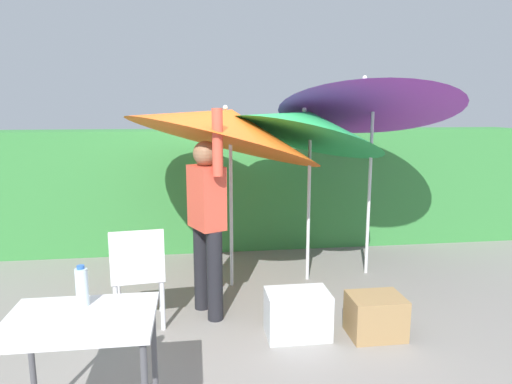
{
  "coord_description": "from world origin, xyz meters",
  "views": [
    {
      "loc": [
        -0.57,
        -3.92,
        1.88
      ],
      "look_at": [
        0.0,
        0.3,
        1.1
      ],
      "focal_mm": 32.26,
      "sensor_mm": 36.0,
      "label": 1
    }
  ],
  "objects_px": {
    "person_vendor": "(207,215)",
    "bottle_water": "(82,287)",
    "umbrella_orange": "(307,125)",
    "crate_cardboard": "(376,316)",
    "umbrella_rainbow": "(228,127)",
    "chair_plastic": "(138,270)",
    "folding_table": "(81,334)",
    "umbrella_yellow": "(369,95)",
    "cooler_box": "(297,314)"
  },
  "relations": [
    {
      "from": "person_vendor",
      "to": "bottle_water",
      "type": "distance_m",
      "value": 1.63
    },
    {
      "from": "umbrella_orange",
      "to": "crate_cardboard",
      "type": "distance_m",
      "value": 2.07
    },
    {
      "from": "umbrella_rainbow",
      "to": "person_vendor",
      "type": "xyz_separation_m",
      "value": [
        -0.25,
        -0.71,
        -0.76
      ]
    },
    {
      "from": "person_vendor",
      "to": "crate_cardboard",
      "type": "bearing_deg",
      "value": -23.98
    },
    {
      "from": "umbrella_rainbow",
      "to": "chair_plastic",
      "type": "height_order",
      "value": "umbrella_rainbow"
    },
    {
      "from": "umbrella_rainbow",
      "to": "person_vendor",
      "type": "bearing_deg",
      "value": -109.32
    },
    {
      "from": "person_vendor",
      "to": "crate_cardboard",
      "type": "xyz_separation_m",
      "value": [
        1.37,
        -0.61,
        -0.76
      ]
    },
    {
      "from": "folding_table",
      "to": "bottle_water",
      "type": "relative_size",
      "value": 3.33
    },
    {
      "from": "umbrella_rainbow",
      "to": "chair_plastic",
      "type": "bearing_deg",
      "value": -133.99
    },
    {
      "from": "umbrella_yellow",
      "to": "chair_plastic",
      "type": "relative_size",
      "value": 2.84
    },
    {
      "from": "umbrella_rainbow",
      "to": "bottle_water",
      "type": "bearing_deg",
      "value": -114.82
    },
    {
      "from": "umbrella_orange",
      "to": "folding_table",
      "type": "bearing_deg",
      "value": -127.71
    },
    {
      "from": "umbrella_rainbow",
      "to": "crate_cardboard",
      "type": "relative_size",
      "value": 5.05
    },
    {
      "from": "chair_plastic",
      "to": "umbrella_orange",
      "type": "bearing_deg",
      "value": 28.91
    },
    {
      "from": "chair_plastic",
      "to": "cooler_box",
      "type": "relative_size",
      "value": 1.71
    },
    {
      "from": "umbrella_orange",
      "to": "folding_table",
      "type": "xyz_separation_m",
      "value": [
        -1.83,
        -2.37,
        -1.03
      ]
    },
    {
      "from": "cooler_box",
      "to": "folding_table",
      "type": "distance_m",
      "value": 1.87
    },
    {
      "from": "person_vendor",
      "to": "bottle_water",
      "type": "relative_size",
      "value": 7.83
    },
    {
      "from": "umbrella_rainbow",
      "to": "umbrella_orange",
      "type": "distance_m",
      "value": 0.85
    },
    {
      "from": "umbrella_yellow",
      "to": "cooler_box",
      "type": "distance_m",
      "value": 2.52
    },
    {
      "from": "chair_plastic",
      "to": "bottle_water",
      "type": "bearing_deg",
      "value": -96.71
    },
    {
      "from": "umbrella_yellow",
      "to": "crate_cardboard",
      "type": "relative_size",
      "value": 5.68
    },
    {
      "from": "bottle_water",
      "to": "chair_plastic",
      "type": "bearing_deg",
      "value": 83.29
    },
    {
      "from": "crate_cardboard",
      "to": "bottle_water",
      "type": "xyz_separation_m",
      "value": [
        -2.12,
        -0.84,
        0.71
      ]
    },
    {
      "from": "umbrella_yellow",
      "to": "chair_plastic",
      "type": "distance_m",
      "value": 3.0
    },
    {
      "from": "umbrella_orange",
      "to": "bottle_water",
      "type": "height_order",
      "value": "umbrella_orange"
    },
    {
      "from": "person_vendor",
      "to": "cooler_box",
      "type": "height_order",
      "value": "person_vendor"
    },
    {
      "from": "crate_cardboard",
      "to": "folding_table",
      "type": "relative_size",
      "value": 0.56
    },
    {
      "from": "chair_plastic",
      "to": "bottle_water",
      "type": "height_order",
      "value": "bottle_water"
    },
    {
      "from": "umbrella_rainbow",
      "to": "bottle_water",
      "type": "height_order",
      "value": "umbrella_rainbow"
    },
    {
      "from": "umbrella_rainbow",
      "to": "cooler_box",
      "type": "distance_m",
      "value": 2.0
    },
    {
      "from": "cooler_box",
      "to": "bottle_water",
      "type": "relative_size",
      "value": 2.17
    },
    {
      "from": "cooler_box",
      "to": "folding_table",
      "type": "height_order",
      "value": "folding_table"
    },
    {
      "from": "person_vendor",
      "to": "umbrella_orange",
      "type": "bearing_deg",
      "value": 35.09
    },
    {
      "from": "folding_table",
      "to": "crate_cardboard",
      "type": "bearing_deg",
      "value": 25.2
    },
    {
      "from": "crate_cardboard",
      "to": "person_vendor",
      "type": "bearing_deg",
      "value": 156.02
    },
    {
      "from": "umbrella_orange",
      "to": "chair_plastic",
      "type": "height_order",
      "value": "umbrella_orange"
    },
    {
      "from": "umbrella_yellow",
      "to": "bottle_water",
      "type": "distance_m",
      "value": 3.61
    },
    {
      "from": "chair_plastic",
      "to": "crate_cardboard",
      "type": "distance_m",
      "value": 2.04
    },
    {
      "from": "umbrella_yellow",
      "to": "cooler_box",
      "type": "bearing_deg",
      "value": -128.06
    },
    {
      "from": "person_vendor",
      "to": "folding_table",
      "type": "relative_size",
      "value": 2.35
    },
    {
      "from": "person_vendor",
      "to": "folding_table",
      "type": "bearing_deg",
      "value": -114.7
    },
    {
      "from": "umbrella_yellow",
      "to": "cooler_box",
      "type": "height_order",
      "value": "umbrella_yellow"
    },
    {
      "from": "chair_plastic",
      "to": "cooler_box",
      "type": "height_order",
      "value": "chair_plastic"
    },
    {
      "from": "umbrella_yellow",
      "to": "folding_table",
      "type": "distance_m",
      "value": 3.76
    },
    {
      "from": "person_vendor",
      "to": "chair_plastic",
      "type": "height_order",
      "value": "person_vendor"
    },
    {
      "from": "cooler_box",
      "to": "person_vendor",
      "type": "bearing_deg",
      "value": 144.2
    },
    {
      "from": "chair_plastic",
      "to": "folding_table",
      "type": "bearing_deg",
      "value": -95.45
    },
    {
      "from": "cooler_box",
      "to": "bottle_water",
      "type": "distance_m",
      "value": 1.87
    },
    {
      "from": "umbrella_orange",
      "to": "bottle_water",
      "type": "xyz_separation_m",
      "value": [
        -1.84,
        -2.22,
        -0.82
      ]
    }
  ]
}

